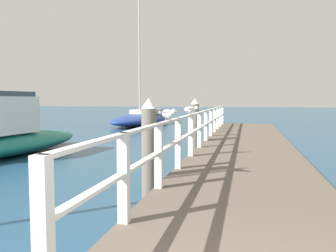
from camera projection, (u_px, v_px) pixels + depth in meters
name	position (u px, v px, depth m)	size (l,w,h in m)	color
pier_deck	(245.00, 151.00, 11.15)	(2.88, 19.91, 0.38)	brown
pier_railing	(203.00, 124.00, 11.38)	(0.12, 18.43, 1.06)	silver
dock_piling_near	(149.00, 147.00, 6.55)	(0.29, 0.29, 1.86)	#6B6056
dock_piling_far	(195.00, 125.00, 12.30)	(0.29, 0.29, 1.86)	#6B6056
seagull_foreground	(168.00, 113.00, 6.28)	(0.41, 0.33, 0.21)	white
seagull_background	(190.00, 109.00, 8.73)	(0.47, 0.22, 0.21)	white
boat_0	(142.00, 119.00, 24.71)	(3.46, 8.35, 8.82)	navy
boat_4	(4.00, 134.00, 11.39)	(2.89, 6.72, 2.08)	#197266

